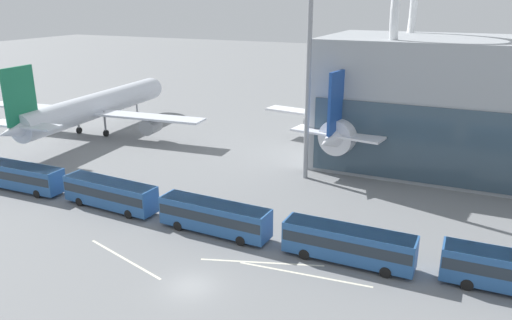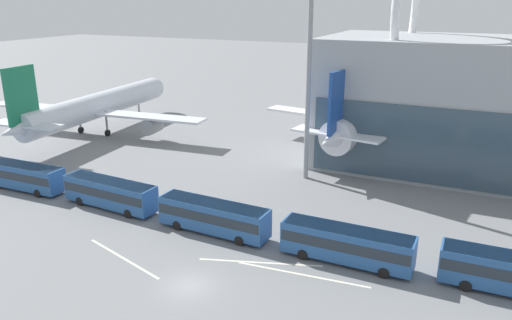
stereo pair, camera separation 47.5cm
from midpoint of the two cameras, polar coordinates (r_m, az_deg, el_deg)
ground_plane at (r=42.84m, az=-7.79°, el=-14.09°), size 440.00×440.00×0.00m
airliner_at_gate_near at (r=90.33m, az=-18.41°, el=5.74°), size 42.05×41.77×13.56m
airliner_at_gate_far at (r=79.05m, az=13.54°, el=4.94°), size 37.97×39.87×14.05m
shuttle_bus_1 at (r=67.70m, az=-25.44°, el=-1.60°), size 11.81×2.84×3.26m
shuttle_bus_2 at (r=58.33m, az=-16.56°, el=-3.56°), size 11.91×3.38×3.26m
shuttle_bus_3 at (r=50.40m, az=-5.04°, el=-6.33°), size 11.87×3.15×3.26m
shuttle_bus_4 at (r=45.69m, az=10.19°, el=-9.27°), size 11.80×2.82×3.26m
floodlight_mast at (r=62.60m, az=5.87°, el=12.17°), size 2.26×2.26×27.22m
lane_stripe_0 at (r=45.77m, az=0.38°, el=-11.63°), size 10.69×3.74×0.01m
lane_stripe_3 at (r=44.21m, az=5.16°, el=-12.88°), size 11.78×1.16×0.01m
lane_stripe_4 at (r=47.98m, az=-15.10°, el=-10.82°), size 10.25×3.39×0.01m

